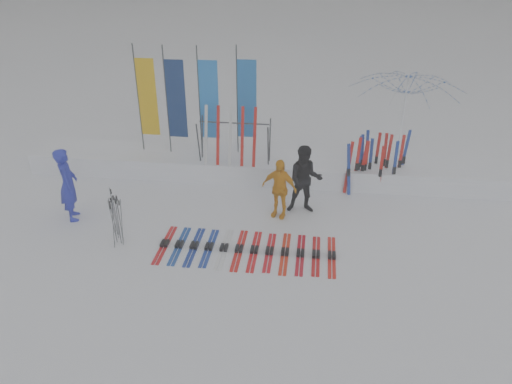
# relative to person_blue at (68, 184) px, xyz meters

# --- Properties ---
(ground) EXTENTS (120.00, 120.00, 0.00)m
(ground) POSITION_rel_person_blue_xyz_m (4.53, -1.48, -0.96)
(ground) COLOR white
(ground) RESTS_ON ground
(snow_bank) EXTENTS (14.00, 1.60, 0.60)m
(snow_bank) POSITION_rel_person_blue_xyz_m (4.53, 3.12, -0.66)
(snow_bank) COLOR white
(snow_bank) RESTS_ON ground
(person_blue) EXTENTS (0.71, 0.83, 1.93)m
(person_blue) POSITION_rel_person_blue_xyz_m (0.00, 0.00, 0.00)
(person_blue) COLOR #1D25AB
(person_blue) RESTS_ON ground
(person_black) EXTENTS (0.94, 0.76, 1.84)m
(person_black) POSITION_rel_person_blue_xyz_m (5.88, 1.10, -0.05)
(person_black) COLOR black
(person_black) RESTS_ON ground
(person_yellow) EXTENTS (1.00, 0.64, 1.59)m
(person_yellow) POSITION_rel_person_blue_xyz_m (5.24, 0.78, -0.17)
(person_yellow) COLOR orange
(person_yellow) RESTS_ON ground
(tent_canopy) EXTENTS (4.17, 4.21, 3.03)m
(tent_canopy) POSITION_rel_person_blue_xyz_m (8.65, 4.31, 0.55)
(tent_canopy) COLOR white
(tent_canopy) RESTS_ON ground
(ski_row) EXTENTS (4.09, 1.69, 0.07)m
(ski_row) POSITION_rel_person_blue_xyz_m (4.65, -0.94, -0.93)
(ski_row) COLOR red
(ski_row) RESTS_ON ground
(pole_cluster) EXTENTS (0.45, 0.66, 1.25)m
(pole_cluster) POSITION_rel_person_blue_xyz_m (1.56, -0.89, -0.37)
(pole_cluster) COLOR #595B60
(pole_cluster) RESTS_ON ground
(feather_flags) EXTENTS (3.50, 0.29, 3.20)m
(feather_flags) POSITION_rel_person_blue_xyz_m (2.51, 3.29, 1.28)
(feather_flags) COLOR #383A3F
(feather_flags) RESTS_ON ground
(ski_rack) EXTENTS (2.04, 0.80, 1.23)m
(ski_rack) POSITION_rel_person_blue_xyz_m (3.78, 2.72, 0.42)
(ski_rack) COLOR #383A3F
(ski_rack) RESTS_ON ground
(upright_skis) EXTENTS (1.68, 0.95, 1.69)m
(upright_skis) POSITION_rel_person_blue_xyz_m (7.74, 2.67, -0.18)
(upright_skis) COLOR red
(upright_skis) RESTS_ON ground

